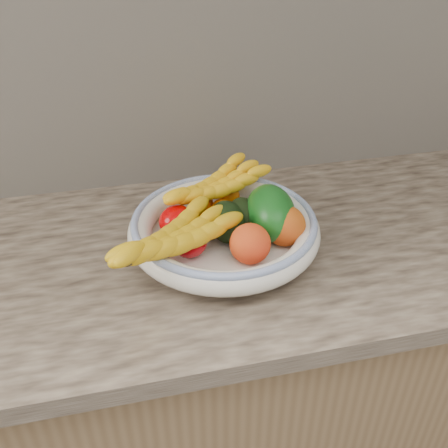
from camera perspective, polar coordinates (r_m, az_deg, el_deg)
kitchen_counter at (r=1.36m, az=-0.25°, el=-16.99°), size 2.44×0.66×1.40m
fruit_bowl at (r=1.01m, az=0.00°, el=-0.54°), size 0.39×0.39×0.08m
clementine_back_left at (r=1.08m, az=-2.68°, el=1.99°), size 0.06×0.06×0.05m
clementine_back_right at (r=1.12m, az=0.57°, el=3.24°), size 0.06×0.06×0.04m
clementine_back_mid at (r=1.07m, az=-0.28°, el=1.76°), size 0.05×0.05×0.04m
clementine_extra at (r=1.09m, az=-2.54°, el=2.51°), size 0.05×0.05×0.04m
tomato_left at (r=1.02m, az=-5.35°, el=0.24°), size 0.10×0.10×0.07m
tomato_near_left at (r=0.96m, az=-3.97°, el=-2.03°), size 0.08×0.08×0.06m
avocado_center at (r=1.01m, az=0.37°, el=0.27°), size 0.08×0.11×0.08m
avocado_right at (r=1.03m, az=2.16°, el=1.11°), size 0.07×0.10×0.06m
green_mango at (r=1.02m, az=5.30°, el=1.28°), size 0.13×0.16×0.13m
peach_front at (r=0.94m, az=3.00°, el=-2.26°), size 0.09×0.09×0.08m
peach_right at (r=1.00m, az=6.97°, el=-0.20°), size 0.11×0.11×0.08m
banana_bunch_back at (r=1.07m, az=-1.12°, el=3.98°), size 0.29×0.22×0.08m
banana_bunch_front at (r=0.92m, az=-5.80°, el=-2.08°), size 0.31×0.27×0.08m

